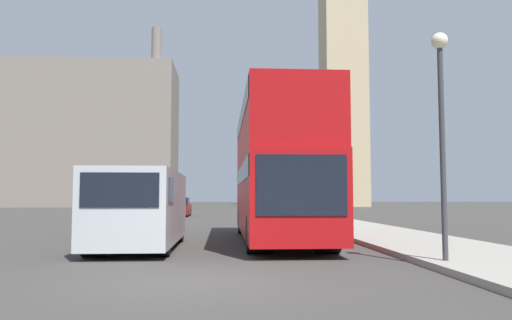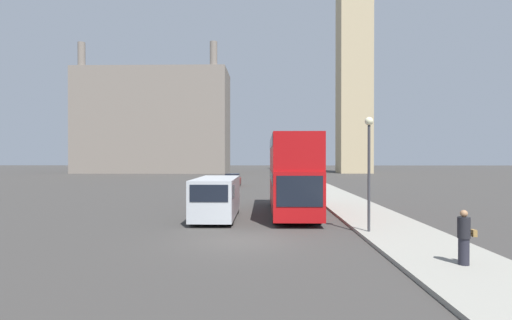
{
  "view_description": "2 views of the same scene",
  "coord_description": "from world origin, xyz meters",
  "px_view_note": "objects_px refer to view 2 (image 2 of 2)",
  "views": [
    {
      "loc": [
        0.74,
        -9.09,
        1.49
      ],
      "look_at": [
        1.8,
        7.11,
        2.7
      ],
      "focal_mm": 35.0,
      "sensor_mm": 36.0,
      "label": 1
    },
    {
      "loc": [
        0.94,
        -15.97,
        3.36
      ],
      "look_at": [
        0.23,
        17.75,
        3.13
      ],
      "focal_mm": 28.0,
      "sensor_mm": 36.0,
      "label": 2
    }
  ],
  "objects_px": {
    "clock_tower": "(354,17)",
    "parked_sedan": "(233,180)",
    "white_van": "(216,197)",
    "pedestrian": "(464,237)",
    "street_lamp": "(369,155)",
    "red_double_decker_bus": "(292,171)"
  },
  "relations": [
    {
      "from": "red_double_decker_bus",
      "to": "pedestrian",
      "type": "relative_size",
      "value": 6.41
    },
    {
      "from": "white_van",
      "to": "clock_tower",
      "type": "bearing_deg",
      "value": 71.26
    },
    {
      "from": "white_van",
      "to": "pedestrian",
      "type": "relative_size",
      "value": 3.72
    },
    {
      "from": "white_van",
      "to": "pedestrian",
      "type": "distance_m",
      "value": 12.88
    },
    {
      "from": "clock_tower",
      "to": "parked_sedan",
      "type": "relative_size",
      "value": 15.25
    },
    {
      "from": "clock_tower",
      "to": "pedestrian",
      "type": "distance_m",
      "value": 81.87
    },
    {
      "from": "pedestrian",
      "to": "parked_sedan",
      "type": "xyz_separation_m",
      "value": [
        -9.68,
        34.47,
        -0.31
      ]
    },
    {
      "from": "clock_tower",
      "to": "white_van",
      "type": "height_order",
      "value": "clock_tower"
    },
    {
      "from": "red_double_decker_bus",
      "to": "white_van",
      "type": "height_order",
      "value": "red_double_decker_bus"
    },
    {
      "from": "pedestrian",
      "to": "white_van",
      "type": "bearing_deg",
      "value": 131.7
    },
    {
      "from": "clock_tower",
      "to": "street_lamp",
      "type": "xyz_separation_m",
      "value": [
        -14.7,
        -68.64,
        -30.0
      ]
    },
    {
      "from": "red_double_decker_bus",
      "to": "pedestrian",
      "type": "bearing_deg",
      "value": -69.89
    },
    {
      "from": "pedestrian",
      "to": "street_lamp",
      "type": "distance_m",
      "value": 6.05
    },
    {
      "from": "street_lamp",
      "to": "clock_tower",
      "type": "bearing_deg",
      "value": 77.91
    },
    {
      "from": "red_double_decker_bus",
      "to": "parked_sedan",
      "type": "relative_size",
      "value": 2.45
    },
    {
      "from": "white_van",
      "to": "street_lamp",
      "type": "bearing_deg",
      "value": -31.03
    },
    {
      "from": "pedestrian",
      "to": "street_lamp",
      "type": "xyz_separation_m",
      "value": [
        -1.43,
        5.32,
        2.5
      ]
    },
    {
      "from": "clock_tower",
      "to": "white_van",
      "type": "xyz_separation_m",
      "value": [
        -21.83,
        -64.35,
        -32.26
      ]
    },
    {
      "from": "red_double_decker_bus",
      "to": "pedestrian",
      "type": "distance_m",
      "value": 12.65
    },
    {
      "from": "clock_tower",
      "to": "parked_sedan",
      "type": "xyz_separation_m",
      "value": [
        -22.94,
        -39.49,
        -32.8
      ]
    },
    {
      "from": "pedestrian",
      "to": "street_lamp",
      "type": "relative_size",
      "value": 0.33
    },
    {
      "from": "white_van",
      "to": "pedestrian",
      "type": "xyz_separation_m",
      "value": [
        8.56,
        -9.61,
        -0.24
      ]
    }
  ]
}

